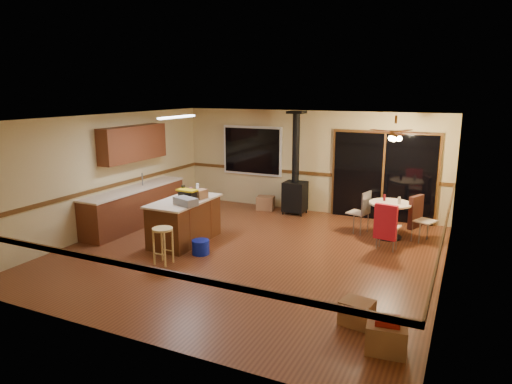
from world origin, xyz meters
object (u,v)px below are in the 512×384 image
Objects in this scene: bar_stool at (163,246)px; box_corner_b at (357,312)px; chair_left at (362,207)px; chair_right at (417,212)px; toolbox_black at (187,196)px; box_under_window at (266,203)px; wood_stove at (295,186)px; chair_near at (386,222)px; box_corner_a at (387,337)px; blue_bucket at (201,247)px; dining_table at (390,214)px; kitchen_island at (185,221)px; toolbox_grey at (186,201)px.

bar_stool is 1.64× the size of box_corner_b.
chair_right is at bearing 2.42° from chair_left.
box_under_window is (0.38, 3.08, -0.82)m from toolbox_black.
wood_stove is 3.17m from chair_near.
box_corner_a is at bearing -87.71° from chair_right.
box_corner_a is at bearing -46.51° from box_corner_b.
chair_near reaches higher than box_corner_b.
chair_near is at bearing 17.32° from toolbox_black.
blue_bucket is at bearing -86.32° from box_under_window.
toolbox_black reaches higher than bar_stool.
wood_stove is 2.11m from chair_left.
chair_near is 1.69× the size of box_corner_b.
box_under_window is (-0.23, 3.59, 0.04)m from blue_bucket.
dining_table is 3.99m from box_corner_b.
box_corner_b is at bearing -94.11° from chair_right.
kitchen_island is 3.15m from box_under_window.
toolbox_grey reaches higher than box_corner_b.
wood_stove is 6.09× the size of box_corner_b.
bar_stool is at bearing -85.68° from toolbox_grey.
kitchen_island is 0.55m from toolbox_black.
blue_bucket is 0.81× the size of box_corner_b.
kitchen_island is 1.89× the size of dining_table.
blue_bucket is at bearing -39.58° from toolbox_black.
blue_bucket is at bearing -152.06° from chair_near.
bar_stool reaches higher than blue_bucket.
wood_stove is at bearing 119.07° from box_corner_b.
wood_stove is at bearing 158.92° from dining_table.
dining_table is 1.85× the size of box_corner_a.
box_corner_b is at bearing -25.65° from toolbox_black.
kitchen_island is at bearing -151.30° from dining_table.
toolbox_grey is 4.81m from chair_right.
chair_left and chair_right have the same top height.
dining_table is at bearing 43.53° from bar_stool.
box_under_window is at bearing 163.12° from dining_table.
bar_stool is at bearing -145.70° from chair_near.
toolbox_grey is 0.54× the size of dining_table.
toolbox_black is 0.83× the size of box_corner_b.
kitchen_island is at bearing -162.75° from chair_near.
box_corner_a is 1.16× the size of box_corner_b.
toolbox_black is 0.77× the size of box_under_window.
box_under_window is (-0.84, 0.05, -0.55)m from wood_stove.
box_corner_b is at bearing -22.26° from toolbox_grey.
toolbox_grey is at bearing 160.89° from blue_bucket.
chair_right reaches higher than box_corner_a.
wood_stove is at bearing 66.91° from kitchen_island.
blue_bucket is at bearing -133.63° from chair_left.
chair_left is 0.74× the size of chair_right.
bar_stool is 0.77× the size of dining_table.
blue_bucket is 4.28m from box_corner_a.
kitchen_island is 0.90m from blue_bucket.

